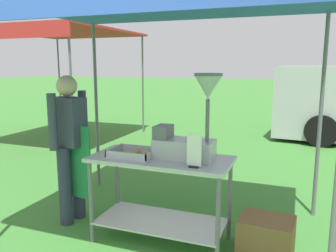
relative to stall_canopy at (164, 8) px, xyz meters
name	(u,v)px	position (x,y,z in m)	size (l,w,h in m)	color
ground_plane	(233,140)	(-0.17, 4.77, -2.23)	(70.00, 70.00, 0.00)	#3D7F33
stall_canopy	(164,8)	(0.00, 0.00, 0.00)	(3.07, 2.23, 2.31)	slate
donut_cart	(161,182)	(0.00, -0.10, -1.62)	(1.35, 0.62, 0.85)	#B7B7BC
donut_tray	(133,154)	(-0.26, -0.15, -1.36)	(0.43, 0.32, 0.07)	#B7B7BC
donut_fryer	(189,129)	(0.27, -0.04, -1.10)	(0.63, 0.28, 0.80)	#B7B7BC
menu_sign	(194,153)	(0.39, -0.30, -1.25)	(0.13, 0.05, 0.29)	black
vendor	(70,141)	(-1.08, -0.03, -1.32)	(0.46, 0.54, 1.61)	#2D3347
supply_crate	(266,237)	(1.00, -0.01, -2.05)	(0.51, 0.42, 0.35)	brown
neighbour_tent	(60,34)	(-3.79, 3.40, 0.15)	(2.76, 3.15, 2.46)	slate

